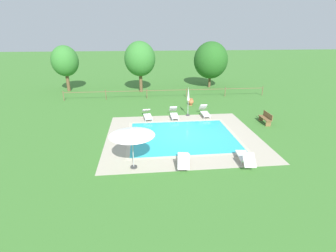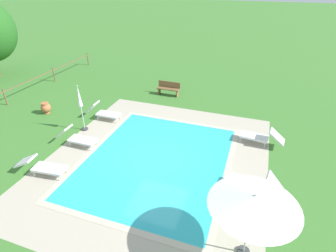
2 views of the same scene
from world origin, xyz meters
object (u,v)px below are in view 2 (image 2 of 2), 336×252
at_px(sun_lounger_north_end, 260,137).
at_px(sun_lounger_north_mid, 254,183).
at_px(sun_lounger_north_far, 77,138).
at_px(patio_umbrella_closed_row_west, 80,102).
at_px(patio_umbrella_open_foreground, 255,201).
at_px(sun_lounger_north_near_steps, 42,166).
at_px(sun_lounger_south_near_corner, 104,112).
at_px(wooden_bench_lawn_side, 169,88).
at_px(terracotta_urn_near_fence, 46,108).

bearing_deg(sun_lounger_north_end, sun_lounger_north_mid, 178.71).
height_order(sun_lounger_north_far, sun_lounger_north_end, sun_lounger_north_far).
bearing_deg(patio_umbrella_closed_row_west, patio_umbrella_open_foreground, -117.99).
height_order(sun_lounger_north_near_steps, sun_lounger_north_mid, sun_lounger_north_mid).
height_order(sun_lounger_north_mid, sun_lounger_south_near_corner, sun_lounger_north_mid).
xyz_separation_m(wooden_bench_lawn_side, terracotta_urn_near_fence, (-4.85, 5.72, -0.11)).
bearing_deg(sun_lounger_north_far, wooden_bench_lawn_side, -16.46).
relative_size(sun_lounger_north_far, wooden_bench_lawn_side, 1.30).
height_order(sun_lounger_north_near_steps, wooden_bench_lawn_side, wooden_bench_lawn_side).
height_order(sun_lounger_south_near_corner, wooden_bench_lawn_side, sun_lounger_south_near_corner).
xyz_separation_m(sun_lounger_north_far, sun_lounger_south_near_corner, (2.66, 0.19, 0.01)).
xyz_separation_m(sun_lounger_south_near_corner, patio_umbrella_closed_row_west, (-1.39, 0.33, 1.18)).
bearing_deg(sun_lounger_south_near_corner, patio_umbrella_closed_row_west, 166.59).
relative_size(sun_lounger_north_mid, sun_lounger_north_end, 0.96).
bearing_deg(terracotta_urn_near_fence, wooden_bench_lawn_side, -49.71).
relative_size(sun_lounger_south_near_corner, wooden_bench_lawn_side, 1.28).
relative_size(sun_lounger_north_far, sun_lounger_south_near_corner, 1.02).
relative_size(sun_lounger_north_mid, sun_lounger_north_far, 1.00).
height_order(sun_lounger_north_near_steps, terracotta_urn_near_fence, sun_lounger_north_near_steps).
distance_m(sun_lounger_south_near_corner, patio_umbrella_open_foreground, 10.06).
relative_size(sun_lounger_north_near_steps, wooden_bench_lawn_side, 1.40).
distance_m(sun_lounger_north_end, patio_umbrella_closed_row_west, 8.76).
distance_m(sun_lounger_north_mid, patio_umbrella_open_foreground, 3.12).
bearing_deg(sun_lounger_north_end, terracotta_urn_near_fence, 93.62).
distance_m(patio_umbrella_closed_row_west, wooden_bench_lawn_side, 6.37).
relative_size(wooden_bench_lawn_side, terracotta_urn_near_fence, 2.32).
xyz_separation_m(sun_lounger_north_near_steps, patio_umbrella_closed_row_west, (3.49, 0.48, 1.21)).
height_order(sun_lounger_north_far, wooden_bench_lawn_side, sun_lounger_north_far).
distance_m(sun_lounger_north_end, patio_umbrella_open_foreground, 6.28).
distance_m(sun_lounger_south_near_corner, wooden_bench_lawn_side, 4.89).
distance_m(sun_lounger_north_near_steps, patio_umbrella_open_foreground, 8.12).
height_order(sun_lounger_north_mid, patio_umbrella_closed_row_west, patio_umbrella_closed_row_west).
bearing_deg(sun_lounger_north_far, sun_lounger_south_near_corner, 4.00).
bearing_deg(sun_lounger_north_mid, sun_lounger_north_far, 86.24).
xyz_separation_m(sun_lounger_north_near_steps, patio_umbrella_open_foreground, (-0.95, -7.88, 1.68)).
relative_size(sun_lounger_north_far, terracotta_urn_near_fence, 3.02).
relative_size(patio_umbrella_closed_row_west, wooden_bench_lawn_side, 1.60).
xyz_separation_m(sun_lounger_north_far, terracotta_urn_near_fence, (2.14, 3.65, -0.03)).
bearing_deg(sun_lounger_north_near_steps, patio_umbrella_closed_row_west, 7.85).
xyz_separation_m(sun_lounger_north_end, wooden_bench_lawn_side, (4.11, 5.94, 0.09)).
bearing_deg(terracotta_urn_near_fence, sun_lounger_south_near_corner, -81.58).
distance_m(sun_lounger_north_far, wooden_bench_lawn_side, 7.30).
height_order(sun_lounger_north_near_steps, sun_lounger_south_near_corner, sun_lounger_south_near_corner).
distance_m(sun_lounger_north_near_steps, patio_umbrella_closed_row_west, 3.72).
bearing_deg(wooden_bench_lawn_side, sun_lounger_north_near_steps, 167.15).
bearing_deg(sun_lounger_north_mid, wooden_bench_lawn_side, 37.97).
bearing_deg(sun_lounger_north_far, sun_lounger_north_near_steps, 179.09).
bearing_deg(sun_lounger_north_end, sun_lounger_north_near_steps, 122.37).
height_order(sun_lounger_north_mid, terracotta_urn_near_fence, sun_lounger_north_mid).
height_order(sun_lounger_north_near_steps, patio_umbrella_open_foreground, patio_umbrella_open_foreground).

